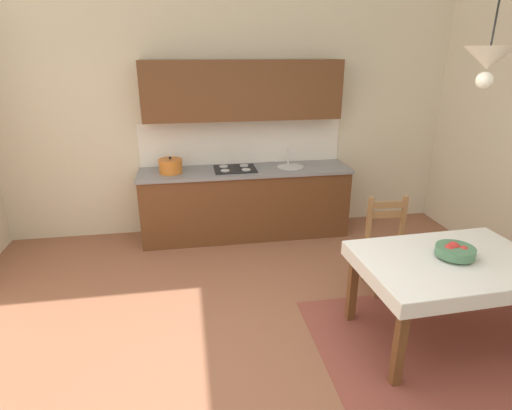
# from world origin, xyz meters

# --- Properties ---
(ground_plane) EXTENTS (6.35, 6.09, 0.10)m
(ground_plane) POSITION_xyz_m (0.00, 0.00, -0.05)
(ground_plane) COLOR #935B42
(wall_back) EXTENTS (6.35, 0.12, 4.27)m
(wall_back) POSITION_xyz_m (0.00, 2.80, 2.13)
(wall_back) COLOR beige
(wall_back) RESTS_ON ground_plane
(area_rug) EXTENTS (2.10, 1.60, 0.01)m
(area_rug) POSITION_xyz_m (1.43, -0.05, 0.00)
(area_rug) COLOR brown
(area_rug) RESTS_ON ground_plane
(kitchen_cabinetry) EXTENTS (2.65, 0.63, 2.20)m
(kitchen_cabinetry) POSITION_xyz_m (0.12, 2.47, 0.86)
(kitchen_cabinetry) COLOR brown
(kitchen_cabinetry) RESTS_ON ground_plane
(dining_table) EXTENTS (1.47, 1.04, 0.75)m
(dining_table) POSITION_xyz_m (1.43, 0.05, 0.63)
(dining_table) COLOR brown
(dining_table) RESTS_ON ground_plane
(dining_chair_kitchen_side) EXTENTS (0.45, 0.45, 0.93)m
(dining_chair_kitchen_side) POSITION_xyz_m (1.38, 0.93, 0.44)
(dining_chair_kitchen_side) COLOR #D1BC89
(dining_chair_kitchen_side) RESTS_ON ground_plane
(fruit_bowl) EXTENTS (0.30, 0.30, 0.12)m
(fruit_bowl) POSITION_xyz_m (1.47, 0.07, 0.81)
(fruit_bowl) COLOR #4C7F5B
(fruit_bowl) RESTS_ON dining_table
(pendant_lamp) EXTENTS (0.32, 0.32, 0.81)m
(pendant_lamp) POSITION_xyz_m (1.34, -0.06, 2.25)
(pendant_lamp) COLOR black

